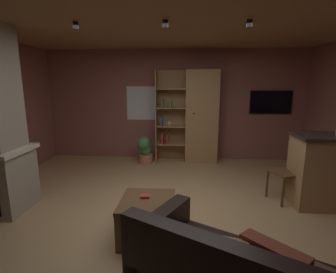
# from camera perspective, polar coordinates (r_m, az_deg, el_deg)

# --- Properties ---
(floor) EXTENTS (6.04, 5.76, 0.02)m
(floor) POSITION_cam_1_polar(r_m,az_deg,el_deg) (3.68, -0.44, -17.69)
(floor) COLOR tan
(floor) RESTS_ON ground
(wall_back) EXTENTS (6.16, 0.06, 2.57)m
(wall_back) POSITION_cam_1_polar(r_m,az_deg,el_deg) (6.13, 1.60, 6.94)
(wall_back) COLOR #8E544C
(wall_back) RESTS_ON ground
(ceiling) EXTENTS (6.04, 5.76, 0.02)m
(ceiling) POSITION_cam_1_polar(r_m,az_deg,el_deg) (3.30, -0.52, 25.39)
(ceiling) COLOR #8E6B47
(window_pane_back) EXTENTS (0.70, 0.01, 0.79)m
(window_pane_back) POSITION_cam_1_polar(r_m,az_deg,el_deg) (6.18, -5.90, 7.36)
(window_pane_back) COLOR white
(bookshelf_cabinet) EXTENTS (1.40, 0.41, 2.09)m
(bookshelf_cabinet) POSITION_cam_1_polar(r_m,az_deg,el_deg) (5.89, 6.55, 4.24)
(bookshelf_cabinet) COLOR #A87F51
(bookshelf_cabinet) RESTS_ON ground
(coffee_table) EXTENTS (0.62, 0.66, 0.48)m
(coffee_table) POSITION_cam_1_polar(r_m,az_deg,el_deg) (3.10, -4.60, -15.40)
(coffee_table) COLOR brown
(coffee_table) RESTS_ON ground
(table_book_0) EXTENTS (0.12, 0.10, 0.03)m
(table_book_0) POSITION_cam_1_polar(r_m,az_deg,el_deg) (3.12, -5.14, -13.08)
(table_book_0) COLOR #B22D2D
(table_book_0) RESTS_ON coffee_table
(dining_chair) EXTENTS (0.54, 0.54, 0.92)m
(dining_chair) POSITION_cam_1_polar(r_m,az_deg,el_deg) (4.40, 25.59, -6.23)
(dining_chair) COLOR brown
(dining_chair) RESTS_ON ground
(potted_floor_plant) EXTENTS (0.34, 0.34, 0.63)m
(potted_floor_plant) POSITION_cam_1_polar(r_m,az_deg,el_deg) (5.84, -5.18, -2.94)
(potted_floor_plant) COLOR #B77051
(potted_floor_plant) RESTS_ON ground
(wall_mounted_tv) EXTENTS (0.93, 0.06, 0.53)m
(wall_mounted_tv) POSITION_cam_1_polar(r_m,az_deg,el_deg) (6.37, 21.84, 7.09)
(wall_mounted_tv) COLOR black
(track_light_spot_0) EXTENTS (0.07, 0.07, 0.09)m
(track_light_spot_0) POSITION_cam_1_polar(r_m,az_deg,el_deg) (4.16, -33.00, 19.61)
(track_light_spot_0) COLOR black
(track_light_spot_1) EXTENTS (0.07, 0.07, 0.09)m
(track_light_spot_1) POSITION_cam_1_polar(r_m,az_deg,el_deg) (3.64, -19.81, 22.14)
(track_light_spot_1) COLOR black
(track_light_spot_2) EXTENTS (0.07, 0.07, 0.09)m
(track_light_spot_2) POSITION_cam_1_polar(r_m,az_deg,el_deg) (3.37, -0.58, 23.70)
(track_light_spot_2) COLOR black
(track_light_spot_3) EXTENTS (0.07, 0.07, 0.09)m
(track_light_spot_3) POSITION_cam_1_polar(r_m,az_deg,el_deg) (3.48, 17.63, 22.78)
(track_light_spot_3) COLOR black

